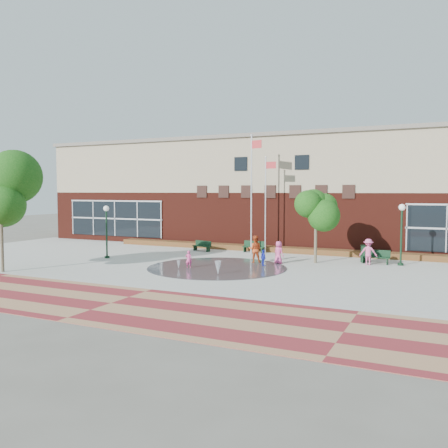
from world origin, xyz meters
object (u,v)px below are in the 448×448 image
at_px(tree_big_left, 0,191).
at_px(child_splash, 189,259).
at_px(flagpole_left, 252,188).
at_px(trash_can, 366,254).
at_px(bench_left, 202,248).
at_px(flagpole_right, 266,199).

xyz_separation_m(tree_big_left, child_splash, (8.96, 5.72, -4.12)).
height_order(tree_big_left, child_splash, tree_big_left).
relative_size(flagpole_left, trash_can, 7.68).
bearing_deg(bench_left, flagpole_right, 26.27).
relative_size(trash_can, child_splash, 1.06).
bearing_deg(tree_big_left, flagpole_right, 52.70).
distance_m(flagpole_right, tree_big_left, 17.81).
distance_m(flagpole_left, tree_big_left, 16.67).
distance_m(trash_can, child_splash, 11.58).
relative_size(bench_left, trash_can, 1.47).
xyz_separation_m(flagpole_left, flagpole_right, (0.81, 0.81, -0.86)).
distance_m(flagpole_left, trash_can, 9.34).
bearing_deg(child_splash, trash_can, -155.49).
bearing_deg(flagpole_right, child_splash, -97.77).
bearing_deg(bench_left, tree_big_left, -99.57).
bearing_deg(child_splash, flagpole_left, -109.85).
height_order(trash_can, child_splash, trash_can).
bearing_deg(trash_can, flagpole_left, 175.18).
bearing_deg(flagpole_right, tree_big_left, -122.87).
bearing_deg(trash_can, flagpole_right, 168.60).
bearing_deg(child_splash, tree_big_left, 20.30).
xyz_separation_m(trash_can, tree_big_left, (-18.24, -12.66, 4.08)).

